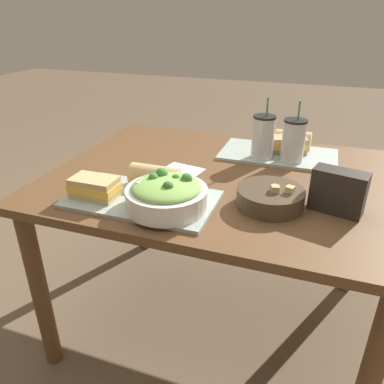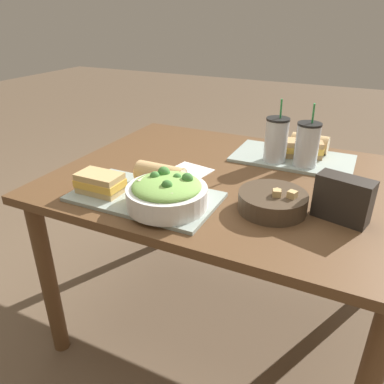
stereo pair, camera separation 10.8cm
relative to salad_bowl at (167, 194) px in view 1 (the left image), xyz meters
The scene contains 14 objects.
ground_plane 0.83m from the salad_bowl, 76.23° to the left, with size 12.00×12.00×0.00m, color brown.
dining_table 0.36m from the salad_bowl, 76.23° to the left, with size 1.20×0.94×0.70m.
tray_near 0.11m from the salad_bowl, 162.46° to the left, with size 0.46×0.26×0.01m.
tray_far 0.63m from the salad_bowl, 66.48° to the left, with size 0.46×0.26×0.01m.
salad_bowl is the anchor object (origin of this frame).
soup_bowl 0.31m from the salad_bowl, 24.89° to the left, with size 0.20×0.20×0.08m.
sandwich_near 0.24m from the salad_bowl, behind, with size 0.15×0.09×0.06m.
baguette_near 0.15m from the salad_bowl, 126.84° to the left, with size 0.17×0.07×0.07m.
sandwich_far 0.66m from the salad_bowl, 64.93° to the left, with size 0.17×0.12×0.06m.
baguette_far 0.72m from the salad_bowl, 65.87° to the left, with size 0.15×0.08×0.07m.
drink_cup_dark 0.54m from the salad_bowl, 69.06° to the left, with size 0.09×0.09×0.24m.
drink_cup_red 0.59m from the salad_bowl, 58.59° to the left, with size 0.09×0.09×0.23m.
chip_bag 0.50m from the salad_bowl, 19.13° to the left, with size 0.16×0.10×0.13m.
napkin_folded 0.31m from the salad_bowl, 102.01° to the left, with size 0.16×0.12×0.00m.
Camera 1 is at (0.31, -1.21, 1.24)m, focal length 35.00 mm.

